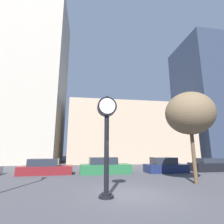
# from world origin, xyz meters

# --- Properties ---
(ground_plane) EXTENTS (200.00, 200.00, 0.00)m
(ground_plane) POSITION_xyz_m (0.00, 0.00, 0.00)
(ground_plane) COLOR #424247
(building_tall_tower) EXTENTS (14.04, 12.00, 30.28)m
(building_tall_tower) POSITION_xyz_m (-13.67, 24.00, 15.14)
(building_tall_tower) COLOR #ADA393
(building_tall_tower) RESTS_ON ground_plane
(building_storefront_row) EXTENTS (21.44, 12.00, 10.23)m
(building_storefront_row) POSITION_xyz_m (5.93, 24.00, 5.11)
(building_storefront_row) COLOR tan
(building_storefront_row) RESTS_ON ground_plane
(building_glass_modern) EXTENTS (11.63, 12.00, 25.73)m
(building_glass_modern) POSITION_xyz_m (24.41, 24.00, 12.87)
(building_glass_modern) COLOR #2D384C
(building_glass_modern) RESTS_ON ground_plane
(street_clock) EXTENTS (0.95, 0.68, 4.81)m
(street_clock) POSITION_xyz_m (-1.18, -0.39, 3.13)
(street_clock) COLOR black
(street_clock) RESTS_ON ground_plane
(car_maroon) EXTENTS (4.65, 1.93, 1.36)m
(car_maroon) POSITION_xyz_m (-5.61, 8.11, 0.57)
(car_maroon) COLOR maroon
(car_maroon) RESTS_ON ground_plane
(car_green) EXTENTS (4.70, 2.03, 1.46)m
(car_green) POSITION_xyz_m (-0.31, 7.96, 0.61)
(car_green) COLOR #236038
(car_green) RESTS_ON ground_plane
(car_navy) EXTENTS (4.05, 2.07, 1.42)m
(car_navy) POSITION_xyz_m (5.60, 7.93, 0.59)
(car_navy) COLOR #19234C
(car_navy) RESTS_ON ground_plane
(car_black) EXTENTS (4.24, 1.91, 1.30)m
(car_black) POSITION_xyz_m (10.78, 8.28, 0.55)
(car_black) COLOR black
(car_black) RESTS_ON ground_plane
(bare_tree) EXTENTS (3.25, 3.25, 6.06)m
(bare_tree) POSITION_xyz_m (4.87, 2.00, 4.57)
(bare_tree) COLOR brown
(bare_tree) RESTS_ON ground_plane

